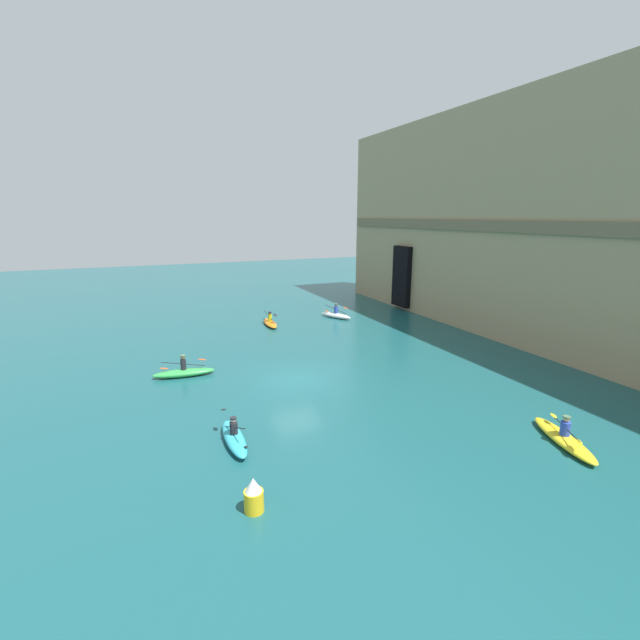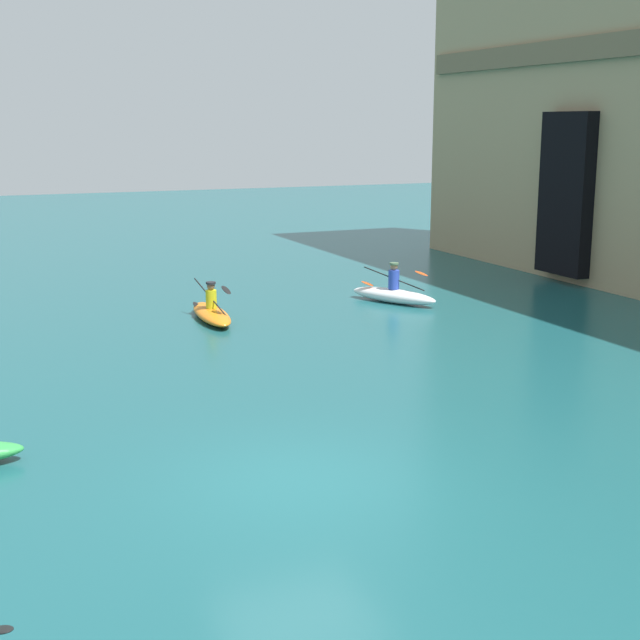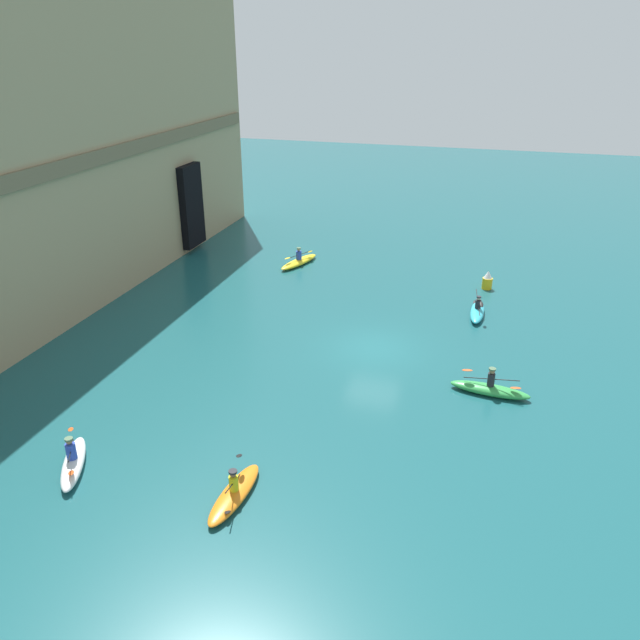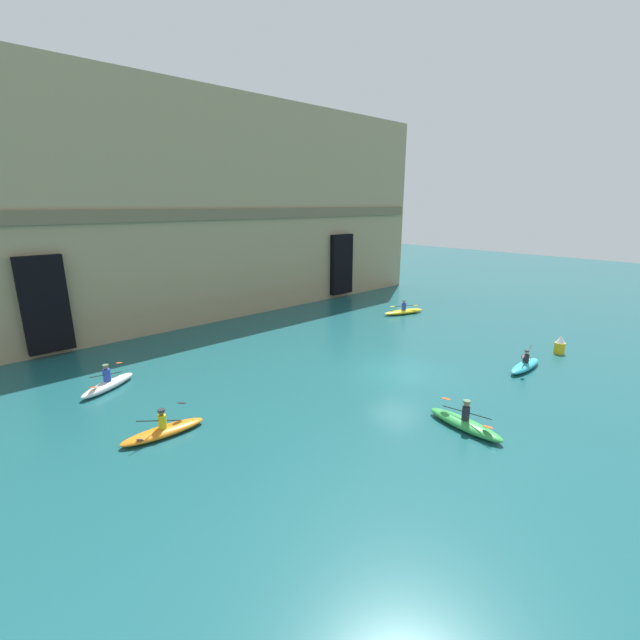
{
  "view_description": "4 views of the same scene",
  "coord_description": "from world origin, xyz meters",
  "px_view_note": "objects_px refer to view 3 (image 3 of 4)",
  "views": [
    {
      "loc": [
        20.06,
        -7.2,
        8.45
      ],
      "look_at": [
        -3.67,
        2.98,
        2.12
      ],
      "focal_mm": 24.0,
      "sensor_mm": 36.0,
      "label": 1
    },
    {
      "loc": [
        11.95,
        -4.83,
        5.39
      ],
      "look_at": [
        -3.85,
        2.03,
        1.58
      ],
      "focal_mm": 50.0,
      "sensor_mm": 36.0,
      "label": 2
    },
    {
      "loc": [
        -25.84,
        -4.98,
        13.39
      ],
      "look_at": [
        -2.36,
        1.98,
        2.22
      ],
      "focal_mm": 35.0,
      "sensor_mm": 36.0,
      "label": 3
    },
    {
      "loc": [
        -17.03,
        -12.56,
        8.49
      ],
      "look_at": [
        -1.63,
        4.12,
        2.29
      ],
      "focal_mm": 24.0,
      "sensor_mm": 36.0,
      "label": 4
    }
  ],
  "objects_px": {
    "kayak_yellow": "(299,261)",
    "kayak_green": "(490,389)",
    "kayak_white": "(73,462)",
    "kayak_cyan": "(477,311)",
    "kayak_orange": "(234,493)",
    "marker_buoy": "(487,281)"
  },
  "relations": [
    {
      "from": "kayak_orange",
      "to": "kayak_green",
      "type": "height_order",
      "value": "kayak_green"
    },
    {
      "from": "kayak_cyan",
      "to": "kayak_orange",
      "type": "distance_m",
      "value": 18.03
    },
    {
      "from": "kayak_cyan",
      "to": "marker_buoy",
      "type": "distance_m",
      "value": 4.08
    },
    {
      "from": "kayak_white",
      "to": "kayak_orange",
      "type": "bearing_deg",
      "value": 64.13
    },
    {
      "from": "kayak_yellow",
      "to": "kayak_orange",
      "type": "distance_m",
      "value": 22.36
    },
    {
      "from": "kayak_yellow",
      "to": "kayak_white",
      "type": "bearing_deg",
      "value": 16.19
    },
    {
      "from": "kayak_yellow",
      "to": "kayak_green",
      "type": "relative_size",
      "value": 1.11
    },
    {
      "from": "kayak_white",
      "to": "kayak_cyan",
      "type": "relative_size",
      "value": 0.99
    },
    {
      "from": "kayak_orange",
      "to": "kayak_cyan",
      "type": "bearing_deg",
      "value": -17.38
    },
    {
      "from": "kayak_cyan",
      "to": "kayak_white",
      "type": "bearing_deg",
      "value": 143.86
    },
    {
      "from": "kayak_cyan",
      "to": "kayak_orange",
      "type": "relative_size",
      "value": 0.95
    },
    {
      "from": "kayak_white",
      "to": "kayak_yellow",
      "type": "distance_m",
      "value": 21.97
    },
    {
      "from": "kayak_green",
      "to": "marker_buoy",
      "type": "height_order",
      "value": "kayak_green"
    },
    {
      "from": "kayak_green",
      "to": "kayak_orange",
      "type": "bearing_deg",
      "value": -124.73
    },
    {
      "from": "kayak_white",
      "to": "marker_buoy",
      "type": "distance_m",
      "value": 24.54
    },
    {
      "from": "kayak_yellow",
      "to": "kayak_green",
      "type": "height_order",
      "value": "kayak_green"
    },
    {
      "from": "kayak_orange",
      "to": "marker_buoy",
      "type": "height_order",
      "value": "kayak_orange"
    },
    {
      "from": "kayak_cyan",
      "to": "marker_buoy",
      "type": "height_order",
      "value": "kayak_cyan"
    },
    {
      "from": "kayak_yellow",
      "to": "marker_buoy",
      "type": "bearing_deg",
      "value": 103.91
    },
    {
      "from": "kayak_green",
      "to": "marker_buoy",
      "type": "distance_m",
      "value": 12.08
    },
    {
      "from": "kayak_white",
      "to": "kayak_yellow",
      "type": "xyz_separation_m",
      "value": [
        21.95,
        -0.8,
        -0.05
      ]
    },
    {
      "from": "kayak_white",
      "to": "kayak_orange",
      "type": "distance_m",
      "value": 5.84
    }
  ]
}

